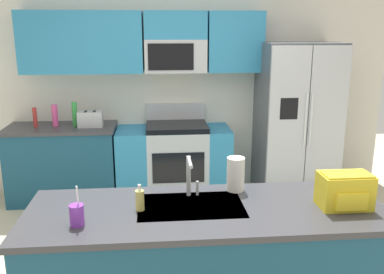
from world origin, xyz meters
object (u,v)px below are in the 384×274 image
object	(u,v)px
pepper_mill	(35,117)
paper_towel_roll	(236,174)
refrigerator	(296,121)
sink_faucet	(190,173)
soap_dispenser	(140,200)
range_oven	(174,160)
toaster	(90,119)
bottle_pink	(55,115)
bottle_green	(75,114)
drink_cup_purple	(77,215)
backpack	(345,190)

from	to	relation	value
pepper_mill	paper_towel_roll	xyz separation A→B (m)	(1.93, -2.14, 0.01)
refrigerator	sink_faucet	distance (m)	2.62
sink_faucet	soap_dispenser	size ratio (longest dim) A/B	1.66
range_oven	refrigerator	bearing A→B (deg)	-2.78
refrigerator	toaster	world-z (taller)	refrigerator
pepper_mill	bottle_pink	bearing A→B (deg)	4.39
refrigerator	soap_dispenser	xyz separation A→B (m)	(-1.81, -2.34, 0.04)
bottle_green	drink_cup_purple	world-z (taller)	bottle_green
drink_cup_purple	paper_towel_roll	bearing A→B (deg)	24.01
refrigerator	sink_faucet	size ratio (longest dim) A/B	6.56
toaster	bottle_green	distance (m)	0.19
bottle_pink	drink_cup_purple	world-z (taller)	bottle_pink
refrigerator	drink_cup_purple	distance (m)	3.32
range_oven	soap_dispenser	world-z (taller)	range_oven
bottle_green	backpack	bearing A→B (deg)	-49.42
bottle_green	toaster	bearing A→B (deg)	-11.31
refrigerator	backpack	xyz separation A→B (m)	(-0.51, -2.41, 0.09)
range_oven	toaster	world-z (taller)	range_oven
range_oven	bottle_green	distance (m)	1.29
bottle_green	drink_cup_purple	distance (m)	2.62
refrigerator	bottle_pink	bearing A→B (deg)	178.27
backpack	sink_faucet	bearing A→B (deg)	165.19
refrigerator	toaster	bearing A→B (deg)	179.54
refrigerator	drink_cup_purple	bearing A→B (deg)	-130.66
refrigerator	paper_towel_roll	bearing A→B (deg)	-119.04
range_oven	soap_dispenser	xyz separation A→B (m)	(-0.32, -2.41, 0.53)
refrigerator	bottle_pink	size ratio (longest dim) A/B	7.33
bottle_pink	sink_faucet	world-z (taller)	sink_faucet
pepper_mill	drink_cup_purple	distance (m)	2.75
drink_cup_purple	backpack	world-z (taller)	drink_cup_purple
paper_towel_roll	soap_dispenser	bearing A→B (deg)	-157.48
range_oven	bottle_green	world-z (taller)	bottle_green
refrigerator	backpack	size ratio (longest dim) A/B	5.78
range_oven	sink_faucet	distance (m)	2.32
bottle_pink	bottle_green	distance (m)	0.24
pepper_mill	backpack	bearing A→B (deg)	-44.02
range_oven	bottle_pink	xyz separation A→B (m)	(-1.38, 0.01, 0.58)
toaster	paper_towel_roll	world-z (taller)	paper_towel_roll
toaster	soap_dispenser	world-z (taller)	toaster
pepper_mill	paper_towel_roll	distance (m)	2.88
sink_faucet	backpack	xyz separation A→B (m)	(0.97, -0.26, -0.05)
drink_cup_purple	soap_dispenser	size ratio (longest dim) A/B	1.45
bottle_pink	sink_faucet	bearing A→B (deg)	-58.39
bottle_green	sink_faucet	xyz separation A→B (m)	(1.15, -2.21, 0.03)
toaster	sink_faucet	distance (m)	2.38
toaster	backpack	size ratio (longest dim) A/B	0.87
backpack	soap_dispenser	bearing A→B (deg)	176.77
sink_faucet	bottle_green	bearing A→B (deg)	117.42
refrigerator	range_oven	bearing A→B (deg)	177.22
pepper_mill	bottle_pink	size ratio (longest dim) A/B	0.89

